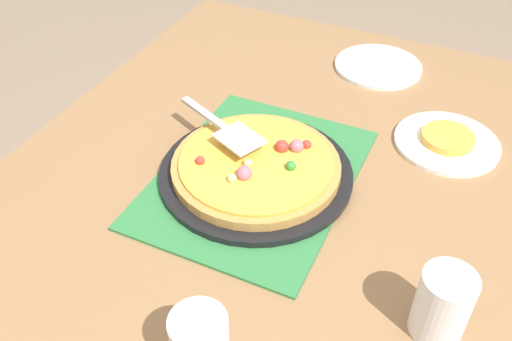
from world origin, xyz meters
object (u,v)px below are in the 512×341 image
at_px(served_slice_right, 448,138).
at_px(pizza_pan, 256,173).
at_px(cup_near, 442,305).
at_px(pizza_server, 224,128).
at_px(plate_side, 378,66).
at_px(pizza, 256,165).
at_px(plate_far_right, 447,143).

bearing_deg(served_slice_right, pizza_pan, -50.01).
relative_size(cup_near, pizza_server, 0.53).
bearing_deg(plate_side, pizza_server, -21.78).
xyz_separation_m(pizza_pan, served_slice_right, (-0.27, 0.32, 0.01)).
xyz_separation_m(pizza, cup_near, (0.20, 0.39, 0.03)).
xyz_separation_m(plate_far_right, plate_side, (-0.25, -0.22, 0.00)).
bearing_deg(served_slice_right, pizza_server, -60.79).
height_order(pizza_pan, plate_side, pizza_pan).
relative_size(pizza, served_slice_right, 3.00).
xyz_separation_m(pizza_pan, pizza, (-0.00, 0.00, 0.02)).
xyz_separation_m(cup_near, pizza_server, (-0.24, -0.48, 0.01)).
relative_size(plate_far_right, cup_near, 1.83).
distance_m(pizza_pan, served_slice_right, 0.42).
distance_m(plate_far_right, pizza_server, 0.47).
xyz_separation_m(served_slice_right, pizza_server, (0.23, -0.41, 0.05)).
height_order(served_slice_right, cup_near, cup_near).
distance_m(served_slice_right, cup_near, 0.48).
bearing_deg(plate_far_right, pizza_pan, -50.01).
height_order(plate_side, pizza_server, pizza_server).
height_order(served_slice_right, pizza_server, pizza_server).
distance_m(pizza_pan, cup_near, 0.44).
distance_m(pizza_pan, pizza, 0.02).
bearing_deg(plate_side, pizza, -11.05).
bearing_deg(plate_side, pizza_pan, -11.13).
bearing_deg(pizza_server, plate_side, 158.22).
bearing_deg(cup_near, plate_side, -158.10).
relative_size(served_slice_right, pizza_server, 0.48).
distance_m(plate_side, cup_near, 0.78).
height_order(pizza, plate_side, pizza).
relative_size(pizza_pan, pizza, 1.15).
xyz_separation_m(pizza, plate_far_right, (-0.27, 0.32, -0.03)).
bearing_deg(pizza, served_slice_right, 130.03).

